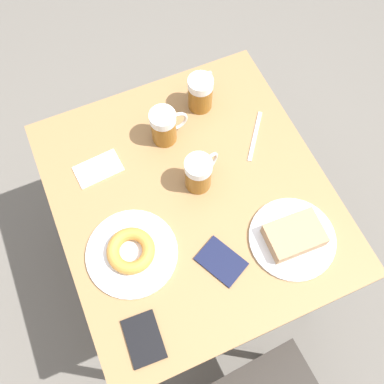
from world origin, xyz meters
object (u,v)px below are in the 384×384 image
(beer_mug_right, at_px, (163,127))
(passport_near_edge, at_px, (144,339))
(napkin_folded, at_px, (98,169))
(beer_mug_center, at_px, (199,173))
(passport_far_edge, at_px, (221,261))
(plate_with_cake, at_px, (293,237))
(beer_mug_left, at_px, (201,92))
(plate_with_donut, at_px, (131,252))
(fork, at_px, (255,136))

(beer_mug_right, relative_size, passport_near_edge, 0.95)
(napkin_folded, distance_m, passport_near_edge, 0.52)
(beer_mug_center, distance_m, passport_far_edge, 0.26)
(plate_with_cake, distance_m, napkin_folded, 0.61)
(beer_mug_right, bearing_deg, napkin_folded, 5.91)
(beer_mug_left, distance_m, beer_mug_center, 0.28)
(beer_mug_center, xyz_separation_m, beer_mug_right, (0.03, -0.19, 0.00))
(beer_mug_center, bearing_deg, passport_far_edge, 80.40)
(napkin_folded, bearing_deg, plate_with_donut, 90.50)
(plate_with_donut, relative_size, beer_mug_right, 2.06)
(fork, bearing_deg, passport_near_edge, 38.59)
(fork, relative_size, passport_far_edge, 1.01)
(napkin_folded, relative_size, passport_near_edge, 1.11)
(plate_with_cake, relative_size, fork, 1.59)
(plate_with_donut, xyz_separation_m, beer_mug_left, (-0.38, -0.38, 0.05))
(plate_with_donut, distance_m, fork, 0.53)
(beer_mug_left, height_order, napkin_folded, beer_mug_left)
(beer_mug_right, height_order, passport_far_edge, beer_mug_right)
(passport_far_edge, bearing_deg, beer_mug_right, -90.94)
(napkin_folded, relative_size, fork, 0.95)
(plate_with_donut, height_order, passport_far_edge, plate_with_donut)
(beer_mug_left, relative_size, beer_mug_right, 1.00)
(passport_far_edge, bearing_deg, plate_with_donut, -28.83)
(beer_mug_left, height_order, passport_near_edge, beer_mug_left)
(plate_with_donut, bearing_deg, napkin_folded, -89.50)
(plate_with_cake, height_order, beer_mug_left, beer_mug_left)
(beer_mug_center, bearing_deg, napkin_folded, -31.85)
(plate_with_cake, bearing_deg, beer_mug_right, -65.81)
(plate_with_donut, distance_m, passport_near_edge, 0.23)
(plate_with_cake, relative_size, passport_far_edge, 1.61)
(plate_with_cake, relative_size, napkin_folded, 1.69)
(plate_with_cake, xyz_separation_m, passport_near_edge, (0.48, 0.08, -0.02))
(plate_with_donut, xyz_separation_m, passport_near_edge, (0.05, 0.22, -0.01))
(beer_mug_right, relative_size, fork, 0.81)
(beer_mug_center, distance_m, napkin_folded, 0.31)
(plate_with_donut, distance_m, napkin_folded, 0.29)
(plate_with_donut, bearing_deg, beer_mug_right, -125.59)
(fork, bearing_deg, plate_with_donut, 22.76)
(beer_mug_left, bearing_deg, napkin_folded, 13.86)
(plate_with_donut, bearing_deg, beer_mug_center, -153.79)
(beer_mug_left, bearing_deg, fork, 120.96)
(beer_mug_left, xyz_separation_m, fork, (-0.11, 0.18, -0.06))
(beer_mug_center, xyz_separation_m, passport_near_edge, (0.31, 0.35, -0.06))
(plate_with_donut, height_order, napkin_folded, plate_with_donut)
(plate_with_cake, distance_m, beer_mug_right, 0.50)
(plate_with_donut, bearing_deg, beer_mug_left, -134.60)
(plate_with_cake, xyz_separation_m, plate_with_donut, (0.43, -0.14, -0.00))
(beer_mug_left, xyz_separation_m, napkin_folded, (0.38, 0.09, -0.06))
(plate_with_cake, bearing_deg, passport_near_edge, 9.99)
(plate_with_cake, bearing_deg, napkin_folded, -44.98)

